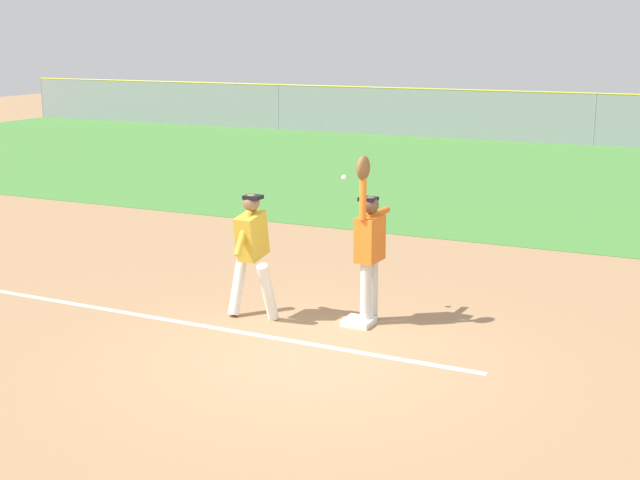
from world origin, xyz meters
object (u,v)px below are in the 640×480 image
(first_base, at_px, (359,322))
(baseball, at_px, (344,177))
(parked_car_silver, at_px, (383,108))
(runner, at_px, (252,247))
(fielder, at_px, (369,241))
(parked_car_blue, at_px, (508,112))

(first_base, height_order, baseball, baseball)
(parked_car_silver, bearing_deg, runner, -75.05)
(first_base, distance_m, runner, 1.74)
(parked_car_silver, bearing_deg, fielder, -71.69)
(runner, xyz_separation_m, baseball, (1.00, 0.77, 0.90))
(runner, bearing_deg, first_base, 15.13)
(baseball, relative_size, parked_car_blue, 0.02)
(first_base, height_order, fielder, fielder)
(baseball, height_order, parked_car_silver, baseball)
(first_base, height_order, runner, runner)
(fielder, height_order, parked_car_blue, fielder)
(fielder, bearing_deg, parked_car_blue, -76.87)
(fielder, xyz_separation_m, parked_car_silver, (-9.49, 25.04, -0.45))
(first_base, xyz_separation_m, baseball, (-0.41, 0.41, 1.86))
(parked_car_silver, bearing_deg, baseball, -72.47)
(baseball, bearing_deg, runner, -142.31)
(baseball, relative_size, parked_car_silver, 0.02)
(runner, distance_m, baseball, 1.55)
(first_base, bearing_deg, runner, -165.70)
(baseball, bearing_deg, parked_car_silver, 109.97)
(first_base, bearing_deg, fielder, 61.96)
(fielder, distance_m, runner, 1.57)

